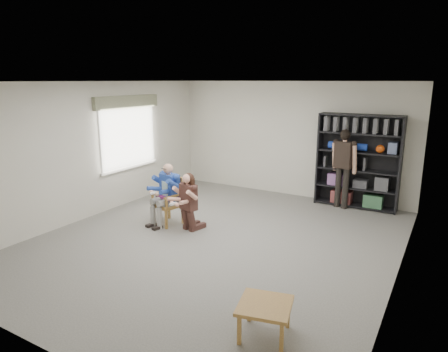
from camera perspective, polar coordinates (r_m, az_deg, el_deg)
The scene contains 9 objects.
room_shell at distance 6.89m, azimuth -1.07°, elevation 1.62°, with size 6.00×7.00×2.80m, color beige, non-canonical shape.
floor at distance 7.31m, azimuth -1.02°, elevation -9.18°, with size 6.00×7.00×0.01m, color #62615B.
window_left at distance 9.42m, azimuth -13.44°, elevation 5.91°, with size 0.16×2.00×1.75m, color white, non-canonical shape.
armchair at distance 8.05m, azimuth -8.12°, elevation -3.53°, with size 0.55×0.53×0.95m, color #945B35, non-canonical shape.
seated_man at distance 8.01m, azimuth -8.15°, elevation -2.55°, with size 0.53×0.74×1.24m, color #1B369A, non-canonical shape.
kneeling_woman at distance 7.60m, azimuth -5.25°, elevation -3.78°, with size 0.48×0.76×1.14m, color #3E221C, non-canonical shape.
bookshelf at distance 9.39m, azimuth 18.58°, elevation 1.96°, with size 1.80×0.38×2.10m, color black, non-canonical shape.
standing_man at distance 9.26m, azimuth 16.64°, elevation 0.92°, with size 0.55×0.30×1.77m, color black, non-canonical shape.
side_table at distance 4.79m, azimuth 5.81°, elevation -19.75°, with size 0.58×0.58×0.40m, color #945B35, non-canonical shape.
Camera 1 is at (3.49, -5.76, 2.83)m, focal length 32.00 mm.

